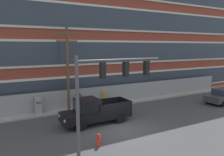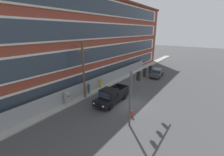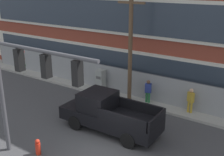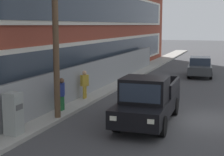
{
  "view_description": "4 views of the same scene",
  "coord_description": "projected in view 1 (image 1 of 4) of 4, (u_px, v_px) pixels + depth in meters",
  "views": [
    {
      "loc": [
        -7.91,
        -12.93,
        6.03
      ],
      "look_at": [
        1.12,
        3.77,
        3.24
      ],
      "focal_mm": 35.0,
      "sensor_mm": 36.0,
      "label": 1
    },
    {
      "loc": [
        -15.4,
        -7.89,
        8.9
      ],
      "look_at": [
        1.48,
        4.03,
        2.3
      ],
      "focal_mm": 24.0,
      "sensor_mm": 36.0,
      "label": 2
    },
    {
      "loc": [
        6.48,
        -8.86,
        7.63
      ],
      "look_at": [
        -2.66,
        4.63,
        2.01
      ],
      "focal_mm": 45.0,
      "sensor_mm": 36.0,
      "label": 3
    },
    {
      "loc": [
        -15.04,
        -1.1,
        4.13
      ],
      "look_at": [
        -1.59,
        3.67,
        1.92
      ],
      "focal_mm": 55.0,
      "sensor_mm": 36.0,
      "label": 4
    }
  ],
  "objects": [
    {
      "name": "ground_plane",
      "position": [
        123.0,
        130.0,
        15.86
      ],
      "size": [
        160.0,
        160.0,
        0.0
      ],
      "primitive_type": "plane",
      "color": "#424244"
    },
    {
      "name": "sidewalk_building_side",
      "position": [
        88.0,
        107.0,
        21.62
      ],
      "size": [
        80.0,
        1.78,
        0.16
      ],
      "primitive_type": "cube",
      "color": "#9E9B93",
      "rests_on": "ground"
    },
    {
      "name": "brick_mill_building",
      "position": [
        100.0,
        37.0,
        27.54
      ],
      "size": [
        48.65,
        10.42,
        14.26
      ],
      "color": "brown",
      "rests_on": "ground"
    },
    {
      "name": "chain_link_fence",
      "position": [
        95.0,
        96.0,
        22.0
      ],
      "size": [
        35.48,
        0.06,
        1.97
      ],
      "color": "gray",
      "rests_on": "ground"
    },
    {
      "name": "traffic_signal_mast",
      "position": [
        108.0,
        81.0,
        12.43
      ],
      "size": [
        5.56,
        0.43,
        5.53
      ],
      "color": "#4C4C51",
      "rests_on": "ground"
    },
    {
      "name": "pickup_truck_black",
      "position": [
        95.0,
        112.0,
        17.01
      ],
      "size": [
        5.58,
        2.12,
        2.06
      ],
      "color": "black",
      "rests_on": "ground"
    },
    {
      "name": "sedan_dark_grey",
      "position": [
        223.0,
        96.0,
        23.2
      ],
      "size": [
        4.56,
        2.17,
        1.56
      ],
      "color": "#383A3D",
      "rests_on": "ground"
    },
    {
      "name": "utility_pole_near_corner",
      "position": [
        68.0,
        67.0,
        19.4
      ],
      "size": [
        2.14,
        0.26,
        7.65
      ],
      "color": "brown",
      "rests_on": "ground"
    },
    {
      "name": "electrical_cabinet",
      "position": [
        38.0,
        106.0,
        18.98
      ],
      "size": [
        0.56,
        0.54,
        1.72
      ],
      "color": "#939993",
      "rests_on": "ground"
    },
    {
      "name": "pedestrian_near_cabinet",
      "position": [
        79.0,
        100.0,
        20.76
      ],
      "size": [
        0.46,
        0.36,
        1.69
      ],
      "color": "#236B38",
      "rests_on": "ground"
    },
    {
      "name": "pedestrian_by_fence",
      "position": [
        105.0,
        96.0,
        22.14
      ],
      "size": [
        0.47,
        0.42,
        1.69
      ],
      "color": "#B7932D",
      "rests_on": "ground"
    },
    {
      "name": "fire_hydrant",
      "position": [
        99.0,
        140.0,
        13.25
      ],
      "size": [
        0.24,
        0.24,
        0.78
      ],
      "color": "red",
      "rests_on": "ground"
    }
  ]
}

